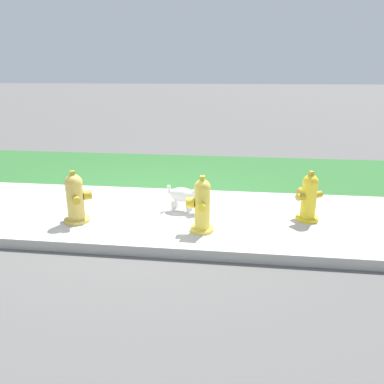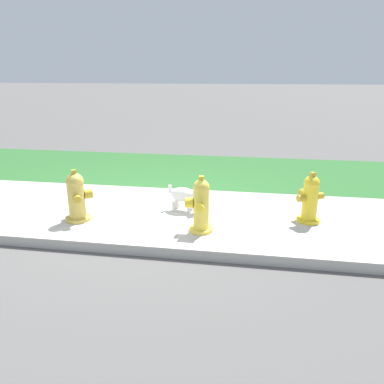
{
  "view_description": "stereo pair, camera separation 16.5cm",
  "coord_description": "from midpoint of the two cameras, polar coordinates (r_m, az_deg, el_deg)",
  "views": [
    {
      "loc": [
        1.32,
        -4.76,
        1.88
      ],
      "look_at": [
        0.74,
        -0.21,
        0.4
      ],
      "focal_mm": 35.0,
      "sensor_mm": 36.0,
      "label": 1
    },
    {
      "loc": [
        1.49,
        -4.74,
        1.88
      ],
      "look_at": [
        0.74,
        -0.21,
        0.4
      ],
      "focal_mm": 35.0,
      "sensor_mm": 36.0,
      "label": 2
    }
  ],
  "objects": [
    {
      "name": "grass_verge",
      "position": [
        7.59,
        -1.61,
        3.53
      ],
      "size": [
        18.0,
        2.7,
        0.01
      ],
      "primitive_type": "cube",
      "color": "#2D662D",
      "rests_on": "ground"
    },
    {
      "name": "sidewalk_pavement",
      "position": [
        5.3,
        -6.67,
        -3.01
      ],
      "size": [
        18.0,
        2.25,
        0.01
      ],
      "primitive_type": "cube",
      "color": "#BCB7AD",
      "rests_on": "ground"
    },
    {
      "name": "ground_plane",
      "position": [
        5.3,
        -6.67,
        -3.06
      ],
      "size": [
        120.0,
        120.0,
        0.0
      ],
      "primitive_type": "plane",
      "color": "#5B5956"
    },
    {
      "name": "small_white_dog",
      "position": [
        5.22,
        0.0,
        -0.5
      ],
      "size": [
        0.52,
        0.27,
        0.42
      ],
      "rotation": [
        0.0,
        0.0,
        6.07
      ],
      "color": "white",
      "rests_on": "ground"
    },
    {
      "name": "fire_hydrant_at_driveway",
      "position": [
        4.52,
        2.38,
        -2.08
      ],
      "size": [
        0.34,
        0.37,
        0.71
      ],
      "rotation": [
        0.0,
        0.0,
        1.63
      ],
      "color": "yellow",
      "rests_on": "ground"
    },
    {
      "name": "street_curb",
      "position": [
        4.22,
        -11.17,
        -8.02
      ],
      "size": [
        18.0,
        0.16,
        0.12
      ],
      "primitive_type": "cube",
      "color": "#BCB7AD",
      "rests_on": "ground"
    },
    {
      "name": "fire_hydrant_far_end",
      "position": [
        5.07,
        -16.29,
        -0.73
      ],
      "size": [
        0.38,
        0.39,
        0.69
      ],
      "rotation": [
        0.0,
        0.0,
        5.24
      ],
      "color": "gold",
      "rests_on": "ground"
    },
    {
      "name": "fire_hydrant_mid_block",
      "position": [
        5.07,
        18.43,
        -1.01
      ],
      "size": [
        0.37,
        0.35,
        0.67
      ],
      "rotation": [
        0.0,
        0.0,
        0.51
      ],
      "color": "yellow",
      "rests_on": "ground"
    }
  ]
}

